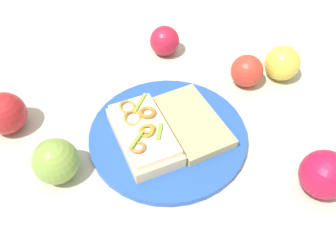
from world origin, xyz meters
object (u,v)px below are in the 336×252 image
(apple_0, at_px, (56,161))
(plate, at_px, (168,135))
(sandwich, at_px, (144,134))
(apple_4, at_px, (165,41))
(bread_slice_side, at_px, (191,122))
(apple_1, at_px, (5,113))
(apple_2, at_px, (247,71))
(apple_3, at_px, (324,174))
(apple_5, at_px, (282,63))

(apple_0, bearing_deg, plate, -79.66)
(sandwich, xyz_separation_m, apple_4, (0.27, -0.11, 0.00))
(bread_slice_side, bearing_deg, apple_0, 87.60)
(apple_1, height_order, apple_4, apple_1)
(apple_1, distance_m, apple_2, 0.50)
(apple_0, distance_m, apple_4, 0.40)
(apple_0, height_order, apple_3, apple_3)
(apple_0, height_order, apple_2, apple_0)
(sandwich, bearing_deg, apple_2, -74.37)
(apple_2, distance_m, apple_3, 0.29)
(apple_5, bearing_deg, apple_1, 91.51)
(plate, distance_m, sandwich, 0.06)
(bread_slice_side, height_order, apple_1, apple_1)
(sandwich, xyz_separation_m, apple_0, (-0.03, 0.16, 0.01))
(apple_0, distance_m, apple_2, 0.44)
(bread_slice_side, height_order, apple_4, apple_4)
(apple_5, bearing_deg, bread_slice_side, 113.93)
(apple_2, relative_size, apple_3, 0.85)
(plate, bearing_deg, bread_slice_side, -80.11)
(apple_2, distance_m, apple_5, 0.08)
(plate, xyz_separation_m, apple_3, (-0.17, -0.23, 0.03))
(sandwich, relative_size, apple_5, 2.37)
(bread_slice_side, bearing_deg, apple_5, -78.73)
(apple_0, xyz_separation_m, apple_5, (0.15, -0.50, -0.00))
(apple_1, relative_size, apple_5, 1.06)
(sandwich, bearing_deg, apple_0, 90.79)
(sandwich, distance_m, apple_0, 0.16)
(apple_1, relative_size, apple_4, 1.16)
(apple_3, bearing_deg, apple_4, 21.14)
(apple_0, bearing_deg, apple_1, 33.49)
(apple_2, xyz_separation_m, apple_4, (0.15, 0.15, 0.00))
(apple_0, bearing_deg, apple_3, -107.32)
(sandwich, height_order, apple_2, apple_2)
(sandwich, height_order, bread_slice_side, sandwich)
(bread_slice_side, bearing_deg, apple_1, 62.59)
(bread_slice_side, bearing_deg, sandwich, 86.89)
(sandwich, xyz_separation_m, apple_2, (0.12, -0.25, 0.00))
(bread_slice_side, distance_m, apple_1, 0.36)
(apple_3, bearing_deg, sandwich, 58.90)
(apple_4, bearing_deg, apple_3, -158.86)
(sandwich, height_order, apple_4, apple_4)
(apple_2, height_order, apple_4, same)
(apple_0, height_order, apple_1, apple_1)
(bread_slice_side, distance_m, apple_0, 0.26)
(sandwich, xyz_separation_m, apple_5, (0.12, -0.34, 0.00))
(sandwich, relative_size, apple_4, 2.60)
(apple_0, distance_m, apple_3, 0.45)
(apple_4, bearing_deg, sandwich, 158.90)
(apple_1, bearing_deg, apple_5, -88.49)
(apple_1, xyz_separation_m, apple_5, (0.02, -0.59, -0.00))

